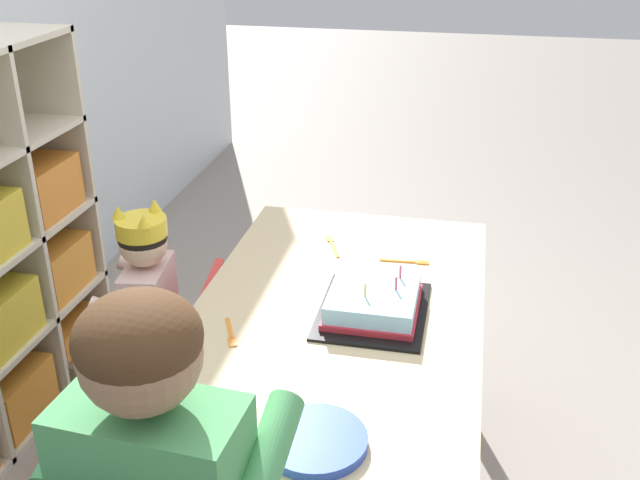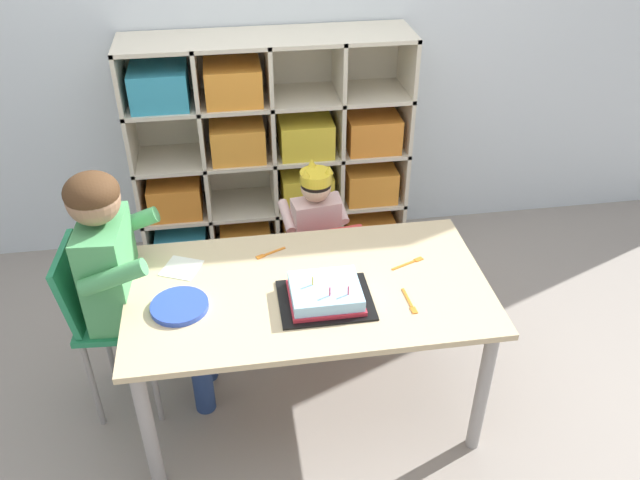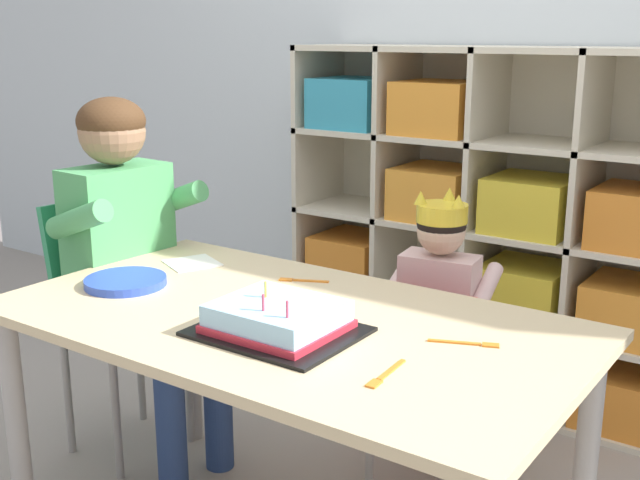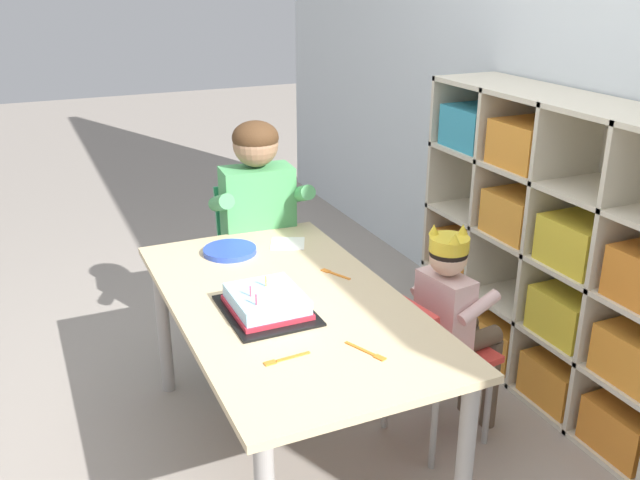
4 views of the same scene
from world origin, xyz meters
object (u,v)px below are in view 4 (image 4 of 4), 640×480
(birthday_cake_on_tray, at_px, (267,303))
(adult_helper_seated, at_px, (262,219))
(child_with_crown, at_px, (454,307))
(fork_near_child_seat, at_px, (334,273))
(paper_plate_stack, at_px, (230,251))
(fork_scattered_mid_table, at_px, (284,359))
(fork_near_cake_tray, at_px, (367,352))
(classroom_chair_blue, at_px, (429,351))
(classroom_chair_adult_side, at_px, (256,252))
(activity_table, at_px, (288,321))

(birthday_cake_on_tray, bearing_deg, adult_helper_seated, 161.32)
(adult_helper_seated, bearing_deg, child_with_crown, -55.86)
(fork_near_child_seat, bearing_deg, paper_plate_stack, -165.07)
(adult_helper_seated, relative_size, fork_scattered_mid_table, 7.58)
(paper_plate_stack, distance_m, fork_near_child_seat, 0.45)
(paper_plate_stack, xyz_separation_m, fork_scattered_mid_table, (0.82, -0.10, -0.01))
(birthday_cake_on_tray, relative_size, fork_near_cake_tray, 2.39)
(classroom_chair_blue, distance_m, birthday_cake_on_tray, 0.66)
(paper_plate_stack, xyz_separation_m, fork_near_child_seat, (0.34, 0.29, -0.01))
(fork_near_child_seat, distance_m, fork_scattered_mid_table, 0.61)
(fork_near_child_seat, xyz_separation_m, fork_near_cake_tray, (0.54, -0.15, 0.00))
(adult_helper_seated, bearing_deg, classroom_chair_adult_side, 90.00)
(paper_plate_stack, relative_size, fork_near_cake_tray, 1.46)
(paper_plate_stack, bearing_deg, activity_table, 6.60)
(activity_table, xyz_separation_m, adult_helper_seated, (-0.67, 0.15, 0.13))
(classroom_chair_blue, relative_size, adult_helper_seated, 0.57)
(activity_table, xyz_separation_m, fork_near_cake_tray, (0.41, 0.08, 0.08))
(classroom_chair_adult_side, bearing_deg, paper_plate_stack, -120.16)
(adult_helper_seated, xyz_separation_m, birthday_cake_on_tray, (0.72, -0.24, -0.02))
(classroom_chair_adult_side, distance_m, fork_near_child_seat, 0.68)
(adult_helper_seated, bearing_deg, birthday_cake_on_tray, -104.77)
(child_with_crown, bearing_deg, classroom_chair_blue, 89.24)
(classroom_chair_blue, relative_size, birthday_cake_on_tray, 1.84)
(child_with_crown, xyz_separation_m, paper_plate_stack, (-0.58, -0.66, 0.12))
(classroom_chair_adult_side, bearing_deg, fork_near_cake_tray, -89.62)
(adult_helper_seated, xyz_separation_m, fork_scattered_mid_table, (1.02, -0.30, -0.04))
(classroom_chair_blue, bearing_deg, classroom_chair_adult_side, 12.39)
(classroom_chair_blue, distance_m, fork_near_cake_tray, 0.57)
(child_with_crown, relative_size, fork_near_child_seat, 6.78)
(activity_table, bearing_deg, paper_plate_stack, -173.40)
(activity_table, height_order, child_with_crown, child_with_crown)
(birthday_cake_on_tray, distance_m, fork_near_child_seat, 0.37)
(birthday_cake_on_tray, bearing_deg, activity_table, 118.44)
(fork_near_child_seat, xyz_separation_m, fork_scattered_mid_table, (0.48, -0.38, 0.00))
(adult_helper_seated, relative_size, paper_plate_stack, 5.26)
(child_with_crown, xyz_separation_m, fork_near_child_seat, (-0.23, -0.37, 0.11))
(classroom_chair_adult_side, bearing_deg, classroom_chair_blue, -65.63)
(adult_helper_seated, distance_m, birthday_cake_on_tray, 0.76)
(fork_near_cake_tray, bearing_deg, paper_plate_stack, -13.62)
(fork_near_cake_tray, bearing_deg, classroom_chair_adult_side, -26.08)
(classroom_chair_adult_side, bearing_deg, activity_table, -97.49)
(classroom_chair_blue, height_order, fork_near_cake_tray, fork_near_cake_tray)
(classroom_chair_blue, xyz_separation_m, child_with_crown, (-0.01, 0.11, 0.15))
(classroom_chair_adult_side, height_order, adult_helper_seated, adult_helper_seated)
(adult_helper_seated, xyz_separation_m, fork_near_child_seat, (0.54, 0.08, -0.04))
(adult_helper_seated, height_order, fork_scattered_mid_table, adult_helper_seated)
(classroom_chair_adult_side, bearing_deg, birthday_cake_on_tray, -102.79)
(activity_table, distance_m, adult_helper_seated, 0.70)
(classroom_chair_adult_side, distance_m, paper_plate_stack, 0.41)
(adult_helper_seated, distance_m, fork_scattered_mid_table, 1.06)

